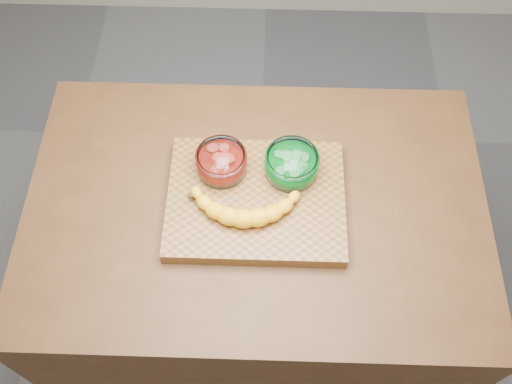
{
  "coord_description": "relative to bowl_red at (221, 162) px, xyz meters",
  "views": [
    {
      "loc": [
        0.02,
        -0.73,
        2.18
      ],
      "look_at": [
        0.0,
        0.0,
        0.96
      ],
      "focal_mm": 40.0,
      "sensor_mm": 36.0,
      "label": 1
    }
  ],
  "objects": [
    {
      "name": "banana",
      "position": [
        0.06,
        -0.12,
        -0.01
      ],
      "size": [
        0.31,
        0.14,
        0.04
      ],
      "primitive_type": null,
      "color": "#F3AF15",
      "rests_on": "cutting_board"
    },
    {
      "name": "bowl_green",
      "position": [
        0.18,
        -0.0,
        0.0
      ],
      "size": [
        0.14,
        0.14,
        0.06
      ],
      "color": "white",
      "rests_on": "cutting_board"
    },
    {
      "name": "bowl_red",
      "position": [
        0.0,
        0.0,
        0.0
      ],
      "size": [
        0.13,
        0.13,
        0.06
      ],
      "color": "white",
      "rests_on": "cutting_board"
    },
    {
      "name": "counter",
      "position": [
        0.09,
        -0.08,
        -0.52
      ],
      "size": [
        1.2,
        0.8,
        0.9
      ],
      "primitive_type": "cube",
      "color": "#4A2C16",
      "rests_on": "ground"
    },
    {
      "name": "cutting_board",
      "position": [
        0.09,
        -0.08,
        -0.05
      ],
      "size": [
        0.45,
        0.35,
        0.04
      ],
      "primitive_type": "cube",
      "color": "brown",
      "rests_on": "counter"
    },
    {
      "name": "ground",
      "position": [
        0.09,
        -0.08,
        -0.97
      ],
      "size": [
        3.5,
        3.5,
        0.0
      ],
      "primitive_type": "plane",
      "color": "#555559",
      "rests_on": "ground"
    }
  ]
}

